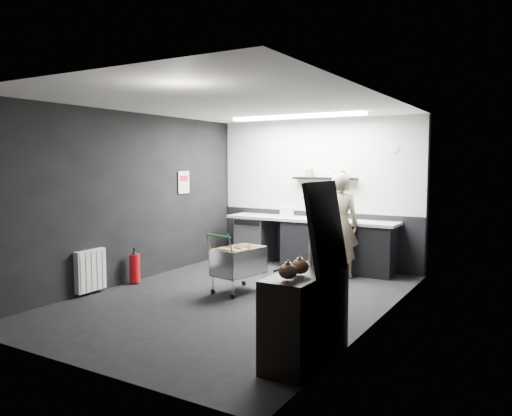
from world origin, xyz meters
The scene contains 22 objects.
floor centered at (0.00, 0.00, 0.00)m, with size 5.50×5.50×0.00m, color black.
ceiling centered at (0.00, 0.00, 2.70)m, with size 5.50×5.50×0.00m, color white.
wall_back centered at (0.00, 2.75, 1.35)m, with size 5.50×5.50×0.00m, color black.
wall_front centered at (0.00, -2.75, 1.35)m, with size 5.50×5.50×0.00m, color black.
wall_left centered at (-2.00, 0.00, 1.35)m, with size 5.50×5.50×0.00m, color black.
wall_right centered at (2.00, 0.00, 1.35)m, with size 5.50×5.50×0.00m, color black.
kitchen_wall_panel centered at (0.00, 2.73, 1.85)m, with size 3.95×0.02×1.70m, color silver.
dado_panel centered at (0.00, 2.73, 0.50)m, with size 3.95×0.02×1.00m, color black.
floating_shelf centered at (0.20, 2.62, 1.62)m, with size 1.20×0.22×0.04m, color black.
wall_clock centered at (1.40, 2.72, 2.15)m, with size 0.20×0.20×0.03m, color white.
poster centered at (-1.98, 1.30, 1.55)m, with size 0.02×0.30×0.40m, color silver.
poster_red_band centered at (-1.98, 1.30, 1.62)m, with size 0.01×0.22×0.10m, color red.
radiator centered at (-1.94, -0.90, 0.35)m, with size 0.10×0.50×0.60m, color white.
ceiling_strip centered at (0.00, 1.85, 2.67)m, with size 2.40×0.20×0.04m, color white.
prep_counter centered at (0.14, 2.42, 0.46)m, with size 3.20×0.61×0.90m.
person centered at (0.75, 1.97, 0.87)m, with size 0.64×0.42×1.74m, color beige.
shopping_cart centered at (-0.17, 0.31, 0.43)m, with size 0.62×0.90×0.90m.
sideboard centered at (1.77, -1.47, 0.55)m, with size 0.49×1.16×1.73m.
fire_extinguisher centered at (-1.85, -0.10, 0.27)m, with size 0.17×0.17×0.55m.
cardboard_box centered at (0.30, 2.37, 0.95)m, with size 0.45×0.34×0.09m, color olive.
pink_tub centered at (-0.50, 2.42, 0.99)m, with size 0.19×0.19×0.19m, color beige.
white_container centered at (-0.43, 2.37, 0.99)m, with size 0.21×0.16×0.18m, color white.
Camera 1 is at (3.74, -5.77, 1.91)m, focal length 35.00 mm.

